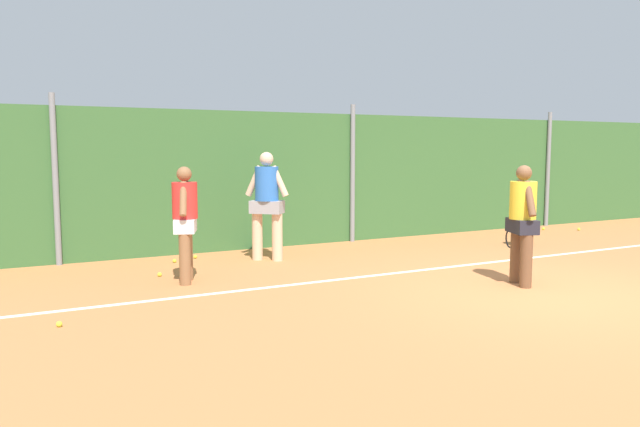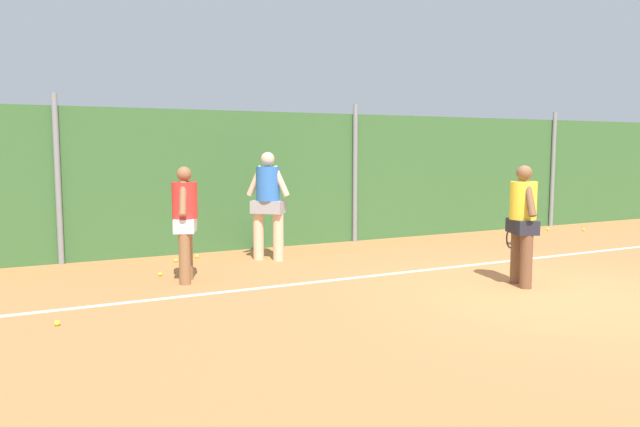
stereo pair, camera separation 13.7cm
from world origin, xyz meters
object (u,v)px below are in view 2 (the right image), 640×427
object	(u,v)px
player_backcourt_far	(268,200)
tennis_ball_0	(57,323)
player_midcourt	(185,218)
ball_hopper	(524,232)
tennis_ball_4	(197,256)
tennis_ball_3	(548,229)
tennis_ball_1	(584,230)
tennis_ball_2	(176,260)
player_foreground_near	(523,219)
tennis_ball_5	(160,274)

from	to	relation	value
player_backcourt_far	tennis_ball_0	size ratio (longest dim) A/B	28.97
player_midcourt	ball_hopper	world-z (taller)	player_midcourt
ball_hopper	tennis_ball_4	size ratio (longest dim) A/B	7.78
tennis_ball_0	tennis_ball_3	xyz separation A→B (m)	(11.13, 3.34, 0.00)
player_backcourt_far	tennis_ball_0	bearing A→B (deg)	78.77
player_midcourt	tennis_ball_4	size ratio (longest dim) A/B	25.94
player_backcourt_far	tennis_ball_1	xyz separation A→B (m)	(8.20, 0.17, -1.04)
tennis_ball_2	tennis_ball_3	distance (m)	9.04
tennis_ball_0	tennis_ball_3	world-z (taller)	same
tennis_ball_3	tennis_ball_4	xyz separation A→B (m)	(-8.60, 0.13, 0.00)
player_foreground_near	player_midcourt	size ratio (longest dim) A/B	1.01
tennis_ball_3	player_backcourt_far	bearing A→B (deg)	-175.23
player_backcourt_far	tennis_ball_1	world-z (taller)	player_backcourt_far
tennis_ball_0	tennis_ball_4	distance (m)	4.28
tennis_ball_0	tennis_ball_3	bearing A→B (deg)	16.70
tennis_ball_2	tennis_ball_5	xyz separation A→B (m)	(-0.49, -1.04, 0.00)
player_midcourt	tennis_ball_2	world-z (taller)	player_midcourt
ball_hopper	tennis_ball_1	world-z (taller)	ball_hopper
player_midcourt	tennis_ball_2	bearing A→B (deg)	12.67
player_midcourt	tennis_ball_3	size ratio (longest dim) A/B	25.94
player_foreground_near	tennis_ball_4	size ratio (longest dim) A/B	26.29
player_backcourt_far	player_foreground_near	bearing A→B (deg)	167.37
tennis_ball_1	ball_hopper	bearing A→B (deg)	-160.76
player_midcourt	tennis_ball_4	bearing A→B (deg)	1.12
player_midcourt	tennis_ball_3	distance (m)	9.47
player_foreground_near	tennis_ball_3	world-z (taller)	player_foreground_near
player_foreground_near	player_midcourt	bearing A→B (deg)	81.90
tennis_ball_2	player_backcourt_far	bearing A→B (deg)	-18.66
tennis_ball_3	tennis_ball_2	bearing A→B (deg)	-179.29
tennis_ball_1	tennis_ball_3	size ratio (longest dim) A/B	1.00
tennis_ball_1	tennis_ball_5	distance (m)	10.25
player_foreground_near	ball_hopper	size ratio (longest dim) A/B	3.38
player_midcourt	tennis_ball_4	distance (m)	2.19
player_backcourt_far	tennis_ball_1	distance (m)	8.27
ball_hopper	tennis_ball_5	bearing A→B (deg)	177.34
player_midcourt	player_foreground_near	bearing A→B (deg)	-98.81
tennis_ball_4	tennis_ball_3	bearing A→B (deg)	-0.84
tennis_ball_0	player_midcourt	bearing A→B (deg)	40.60
player_backcourt_far	tennis_ball_5	distance (m)	2.33
ball_hopper	player_backcourt_far	bearing A→B (deg)	170.60
player_backcourt_far	tennis_ball_2	xyz separation A→B (m)	(-1.53, 0.52, -1.04)
player_midcourt	tennis_ball_4	world-z (taller)	player_midcourt
tennis_ball_1	tennis_ball_5	xyz separation A→B (m)	(-10.22, -0.70, 0.00)
ball_hopper	tennis_ball_3	distance (m)	2.74
player_foreground_near	player_backcourt_far	bearing A→B (deg)	56.77
player_foreground_near	tennis_ball_2	size ratio (longest dim) A/B	26.29
ball_hopper	tennis_ball_2	xyz separation A→B (m)	(-6.76, 1.38, -0.26)
player_backcourt_far	tennis_ball_3	bearing A→B (deg)	-133.32
player_midcourt	tennis_ball_0	size ratio (longest dim) A/B	25.94
tennis_ball_3	tennis_ball_5	bearing A→B (deg)	-173.08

